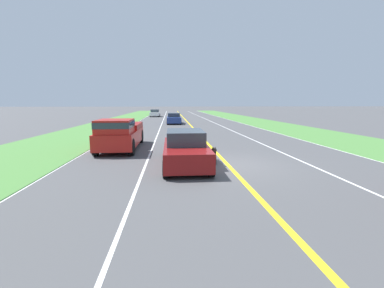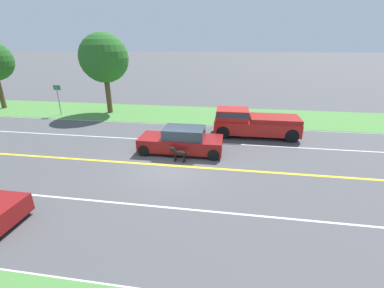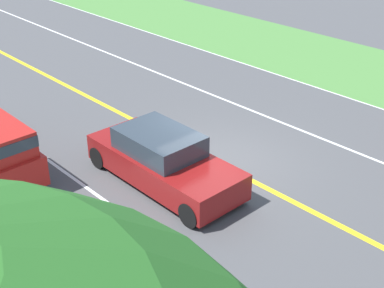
{
  "view_description": "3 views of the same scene",
  "coord_description": "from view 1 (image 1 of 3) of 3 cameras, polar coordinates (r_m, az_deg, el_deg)",
  "views": [
    {
      "loc": [
        2.43,
        10.51,
        2.61
      ],
      "look_at": [
        1.55,
        0.14,
        0.95
      ],
      "focal_mm": 24.0,
      "sensor_mm": 36.0,
      "label": 1
    },
    {
      "loc": [
        -11.36,
        -2.87,
        5.73
      ],
      "look_at": [
        1.05,
        -0.95,
        0.82
      ],
      "focal_mm": 24.0,
      "sensor_mm": 36.0,
      "label": 2
    },
    {
      "loc": [
        9.64,
        9.31,
        7.68
      ],
      "look_at": [
        1.02,
        0.04,
        0.99
      ],
      "focal_mm": 50.0,
      "sensor_mm": 36.0,
      "label": 3
    }
  ],
  "objects": [
    {
      "name": "ego_car",
      "position": [
        10.95,
        -1.48,
        -1.12
      ],
      "size": [
        1.84,
        4.61,
        1.46
      ],
      "color": "maroon",
      "rests_on": "ground"
    },
    {
      "name": "dog",
      "position": [
        11.15,
        4.86,
        -1.93
      ],
      "size": [
        0.35,
        1.2,
        0.79
      ],
      "rotation": [
        0.0,
        0.0,
        -0.15
      ],
      "color": "black",
      "rests_on": "ground"
    },
    {
      "name": "pickup_truck",
      "position": [
        15.19,
        -15.62,
        2.32
      ],
      "size": [
        2.0,
        5.44,
        1.78
      ],
      "color": "red",
      "rests_on": "ground"
    },
    {
      "name": "ground_plane",
      "position": [
        11.1,
        7.95,
        -4.63
      ],
      "size": [
        400.0,
        400.0,
        0.0
      ],
      "primitive_type": "plane",
      "color": "#4C4C4F"
    },
    {
      "name": "car_trailing_mid",
      "position": [
        51.57,
        -8.23,
        6.78
      ],
      "size": [
        1.88,
        4.32,
        1.4
      ],
      "color": "white",
      "rests_on": "ground"
    },
    {
      "name": "lane_edge_line_left",
      "position": [
        14.36,
        36.39,
        -3.19
      ],
      "size": [
        0.14,
        160.0,
        0.01
      ],
      "primitive_type": "cube",
      "color": "white",
      "rests_on": "ground"
    },
    {
      "name": "lane_edge_line_right",
      "position": [
        11.75,
        -27.71,
        -4.81
      ],
      "size": [
        0.14,
        160.0,
        0.01
      ],
      "primitive_type": "cube",
      "color": "white",
      "rests_on": "ground"
    },
    {
      "name": "lane_dash_same_dir",
      "position": [
        10.88,
        -10.4,
        -4.95
      ],
      "size": [
        0.1,
        160.0,
        0.01
      ],
      "primitive_type": "cube",
      "color": "white",
      "rests_on": "ground"
    },
    {
      "name": "centre_divider_line",
      "position": [
        11.1,
        7.95,
        -4.61
      ],
      "size": [
        0.18,
        160.0,
        0.01
      ],
      "primitive_type": "cube",
      "color": "yellow",
      "rests_on": "ground"
    },
    {
      "name": "lane_dash_oncoming",
      "position": [
        12.34,
        24.04,
        -3.92
      ],
      "size": [
        0.1,
        160.0,
        0.01
      ],
      "primitive_type": "cube",
      "color": "white",
      "rests_on": "ground"
    },
    {
      "name": "car_trailing_near",
      "position": [
        33.47,
        -4.06,
        5.66
      ],
      "size": [
        1.8,
        4.72,
        1.36
      ],
      "color": "navy",
      "rests_on": "ground"
    }
  ]
}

